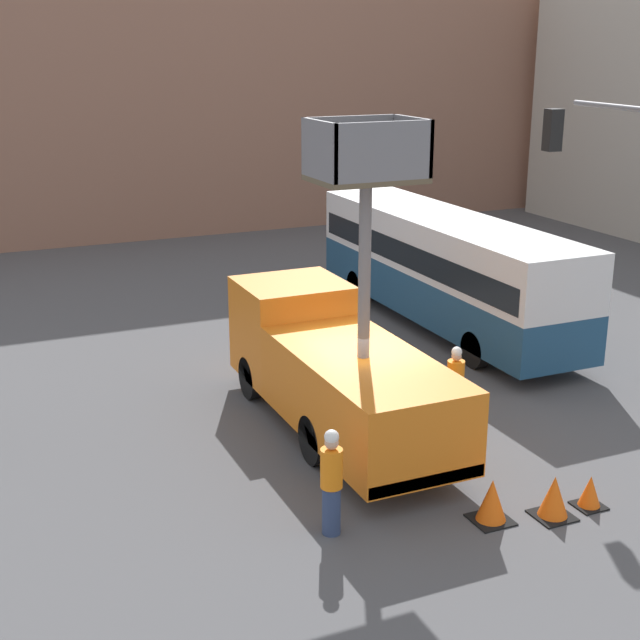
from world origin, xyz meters
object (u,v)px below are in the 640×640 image
(city_bus, at_px, (444,263))
(traffic_cone_near_truck, at_px, (554,498))
(traffic_cone_far_side, at_px, (590,492))
(road_worker_directing, at_px, (455,385))
(road_worker_near_truck, at_px, (331,482))
(traffic_cone_mid_road, at_px, (492,501))
(traffic_light_pole, at_px, (629,197))
(utility_truck, at_px, (335,364))

(city_bus, height_order, traffic_cone_near_truck, city_bus)
(traffic_cone_far_side, bearing_deg, road_worker_directing, 93.52)
(road_worker_near_truck, bearing_deg, traffic_cone_mid_road, -166.31)
(city_bus, relative_size, traffic_cone_near_truck, 14.26)
(traffic_light_pole, distance_m, traffic_cone_far_side, 7.70)
(traffic_cone_near_truck, bearing_deg, traffic_cone_far_side, 1.56)
(road_worker_directing, distance_m, traffic_cone_near_truck, 4.27)
(road_worker_directing, relative_size, traffic_cone_far_side, 2.93)
(utility_truck, height_order, traffic_light_pole, traffic_light_pole)
(road_worker_directing, xyz_separation_m, traffic_cone_mid_road, (-1.65, -3.88, -0.51))
(utility_truck, xyz_separation_m, road_worker_near_truck, (-1.86, -3.92, -0.51))
(utility_truck, distance_m, traffic_cone_mid_road, 4.88)
(utility_truck, distance_m, city_bus, 8.13)
(traffic_light_pole, relative_size, traffic_cone_mid_road, 8.82)
(road_worker_near_truck, distance_m, traffic_cone_mid_road, 2.90)
(traffic_cone_far_side, bearing_deg, road_worker_near_truck, 167.23)
(utility_truck, bearing_deg, traffic_cone_mid_road, -79.29)
(city_bus, bearing_deg, utility_truck, 134.92)
(traffic_cone_mid_road, bearing_deg, road_worker_directing, 66.90)
(city_bus, bearing_deg, road_worker_directing, 153.62)
(utility_truck, relative_size, traffic_cone_near_truck, 9.55)
(city_bus, bearing_deg, road_worker_near_truck, 142.70)
(traffic_cone_far_side, bearing_deg, utility_truck, 119.35)
(city_bus, distance_m, traffic_cone_far_side, 11.03)
(city_bus, xyz_separation_m, road_worker_directing, (-3.48, -6.24, -1.01))
(city_bus, distance_m, road_worker_directing, 7.22)
(road_worker_near_truck, bearing_deg, city_bus, -100.95)
(utility_truck, height_order, road_worker_near_truck, utility_truck)
(traffic_light_pole, xyz_separation_m, traffic_cone_near_truck, (-5.26, -4.56, -4.28))
(utility_truck, distance_m, road_worker_near_truck, 4.37)
(traffic_cone_mid_road, height_order, traffic_cone_far_side, traffic_cone_mid_road)
(city_bus, relative_size, traffic_light_pole, 1.60)
(road_worker_directing, bearing_deg, city_bus, 52.82)
(utility_truck, height_order, traffic_cone_near_truck, utility_truck)
(traffic_cone_mid_road, xyz_separation_m, traffic_cone_far_side, (1.91, -0.30, -0.09))
(road_worker_near_truck, bearing_deg, utility_truck, -86.25)
(road_worker_directing, height_order, traffic_cone_near_truck, road_worker_directing)
(traffic_cone_near_truck, bearing_deg, traffic_cone_mid_road, 163.45)
(traffic_light_pole, distance_m, traffic_cone_near_truck, 8.17)
(traffic_cone_mid_road, bearing_deg, road_worker_near_truck, 164.61)
(city_bus, height_order, road_worker_directing, city_bus)
(traffic_cone_near_truck, bearing_deg, road_worker_directing, 82.27)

